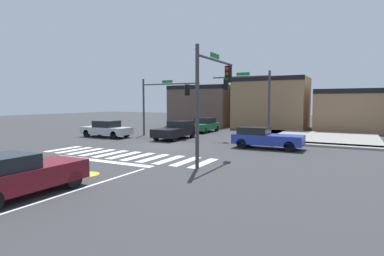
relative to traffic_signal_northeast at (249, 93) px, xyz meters
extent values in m
plane|color=#353538|center=(-4.42, -5.46, -3.87)|extent=(120.00, 120.00, 0.00)
cube|color=silver|center=(-9.64, -9.96, -3.86)|extent=(0.52, 2.79, 0.01)
cube|color=silver|center=(-8.59, -9.96, -3.86)|extent=(0.52, 2.79, 0.01)
cube|color=silver|center=(-7.55, -9.96, -3.86)|extent=(0.52, 2.79, 0.01)
cube|color=silver|center=(-6.51, -9.96, -3.86)|extent=(0.52, 2.79, 0.01)
cube|color=silver|center=(-5.46, -9.96, -3.86)|extent=(0.52, 2.79, 0.01)
cube|color=silver|center=(-4.42, -9.96, -3.86)|extent=(0.52, 2.79, 0.01)
cube|color=silver|center=(-3.38, -9.96, -3.86)|extent=(0.52, 2.79, 0.01)
cube|color=silver|center=(-2.33, -9.96, -3.86)|extent=(0.52, 2.79, 0.01)
cube|color=silver|center=(-1.29, -9.96, -3.86)|extent=(0.52, 2.79, 0.01)
cube|color=silver|center=(-0.25, -9.96, -3.86)|extent=(0.52, 2.79, 0.01)
cube|color=silver|center=(0.80, -9.96, -3.86)|extent=(0.52, 2.79, 0.01)
cube|color=white|center=(-4.42, -11.96, -3.86)|extent=(6.80, 0.50, 0.01)
cube|color=white|center=(-4.42, -14.96, -3.86)|extent=(0.16, 2.00, 0.01)
cylinder|color=yellow|center=(-2.65, -14.54, -3.86)|extent=(1.05, 1.05, 0.01)
cylinder|color=white|center=(-2.88, -14.54, -3.86)|extent=(0.17, 0.17, 0.00)
cylinder|color=white|center=(-2.41, -14.54, -3.86)|extent=(0.17, 0.17, 0.00)
cube|color=white|center=(-2.65, -14.54, -3.86)|extent=(0.47, 0.04, 0.00)
cube|color=gray|center=(4.58, -0.26, -3.79)|extent=(10.00, 1.60, 0.15)
cube|color=gray|center=(0.38, 4.54, -3.79)|extent=(1.60, 10.00, 0.15)
cube|color=gray|center=(4.58, 4.54, -3.79)|extent=(10.00, 10.00, 0.15)
cube|color=brown|center=(-10.47, 13.50, -1.22)|extent=(7.91, 5.93, 5.29)
cube|color=black|center=(-10.47, 10.74, 1.17)|extent=(7.91, 0.50, 0.50)
cube|color=#93704C|center=(-1.39, 13.65, -0.86)|extent=(8.25, 6.23, 6.02)
cube|color=black|center=(-1.39, 10.74, 1.91)|extent=(8.25, 0.50, 0.50)
cube|color=#93704C|center=(7.82, 13.18, -1.62)|extent=(8.37, 5.29, 4.50)
cube|color=black|center=(7.82, 10.74, 0.38)|extent=(8.37, 0.50, 0.50)
cylinder|color=#383A3D|center=(1.65, 0.00, -1.08)|extent=(0.18, 0.18, 5.57)
cylinder|color=#383A3D|center=(-0.72, 0.00, 1.30)|extent=(4.76, 0.12, 0.12)
cube|color=black|center=(-1.94, 0.00, 0.73)|extent=(0.32, 0.32, 0.95)
sphere|color=red|center=(-1.77, 0.00, 1.02)|extent=(0.22, 0.22, 0.22)
sphere|color=#4C330C|center=(-1.77, 0.00, 0.73)|extent=(0.22, 0.22, 0.22)
sphere|color=#0C3814|center=(-1.77, 0.00, 0.43)|extent=(0.22, 0.22, 0.22)
cube|color=#197233|center=(-0.49, 0.00, 1.52)|extent=(1.10, 0.03, 0.24)
cylinder|color=#383A3D|center=(-10.08, -0.36, -1.21)|extent=(0.18, 0.18, 5.31)
cylinder|color=#383A3D|center=(-7.15, -0.36, 0.89)|extent=(5.87, 0.12, 0.12)
cube|color=black|center=(-5.39, -0.36, 0.31)|extent=(0.32, 0.32, 0.95)
sphere|color=red|center=(-5.56, -0.36, 0.61)|extent=(0.22, 0.22, 0.22)
sphere|color=#4C330C|center=(-5.56, -0.36, 0.31)|extent=(0.22, 0.22, 0.22)
sphere|color=#0C3814|center=(-5.56, -0.36, 0.02)|extent=(0.22, 0.22, 0.22)
cube|color=#197233|center=(-7.44, -0.36, 1.11)|extent=(1.10, 0.03, 0.24)
cylinder|color=#383A3D|center=(1.02, -11.16, -0.96)|extent=(0.18, 0.18, 5.81)
cylinder|color=#383A3D|center=(1.02, -8.90, 1.45)|extent=(0.12, 4.52, 0.12)
cube|color=black|center=(1.02, -7.17, 0.87)|extent=(0.32, 0.32, 0.95)
sphere|color=red|center=(1.02, -7.34, 1.17)|extent=(0.22, 0.22, 0.22)
sphere|color=#4C330C|center=(1.02, -7.34, 0.87)|extent=(0.22, 0.22, 0.22)
sphere|color=#0C3814|center=(1.02, -7.34, 0.58)|extent=(0.22, 0.22, 0.22)
cube|color=#197233|center=(1.02, -9.13, 1.67)|extent=(0.03, 1.10, 0.24)
cube|color=#1E6638|center=(-6.37, 5.08, -3.27)|extent=(1.86, 4.27, 0.65)
cube|color=black|center=(-6.37, 5.38, -2.66)|extent=(1.63, 1.95, 0.56)
cylinder|color=black|center=(-5.55, 3.63, -3.56)|extent=(0.22, 0.61, 0.61)
cylinder|color=black|center=(-7.19, 3.63, -3.56)|extent=(0.22, 0.61, 0.61)
cylinder|color=black|center=(-5.55, 6.53, -3.56)|extent=(0.22, 0.61, 0.61)
cylinder|color=black|center=(-7.19, 6.53, -3.56)|extent=(0.22, 0.61, 0.61)
cube|color=maroon|center=(-2.22, -17.79, -3.23)|extent=(1.82, 4.26, 0.69)
cylinder|color=black|center=(-3.02, -16.34, -3.54)|extent=(0.22, 0.66, 0.66)
cylinder|color=black|center=(-1.42, -16.34, -3.54)|extent=(0.22, 0.66, 0.66)
cube|color=#B7BABF|center=(-12.04, -3.31, -3.26)|extent=(4.66, 1.83, 0.61)
cube|color=black|center=(-12.00, -3.31, -2.67)|extent=(1.97, 1.61, 0.58)
cylinder|color=black|center=(-10.45, -2.50, -3.53)|extent=(0.67, 0.22, 0.67)
cylinder|color=black|center=(-10.45, -4.11, -3.53)|extent=(0.67, 0.22, 0.67)
cylinder|color=black|center=(-13.62, -2.50, -3.53)|extent=(0.67, 0.22, 0.67)
cylinder|color=black|center=(-13.62, -4.11, -3.53)|extent=(0.67, 0.22, 0.67)
cube|color=black|center=(-5.89, -1.67, -3.24)|extent=(1.94, 4.58, 0.67)
cube|color=black|center=(-5.89, -0.63, -2.64)|extent=(1.70, 1.99, 0.53)
cylinder|color=black|center=(-5.03, -3.23, -3.55)|extent=(0.22, 0.64, 0.64)
cylinder|color=black|center=(-6.74, -3.23, -3.55)|extent=(0.22, 0.64, 0.64)
cylinder|color=black|center=(-5.03, -0.12, -3.55)|extent=(0.22, 0.64, 0.64)
cylinder|color=black|center=(-6.74, -0.12, -3.55)|extent=(0.22, 0.64, 0.64)
cube|color=#23389E|center=(2.45, -3.40, -3.24)|extent=(4.60, 1.80, 0.65)
cube|color=black|center=(1.49, -3.40, -2.68)|extent=(1.97, 1.59, 0.47)
cylinder|color=black|center=(4.01, -2.60, -3.53)|extent=(0.68, 0.22, 0.68)
cylinder|color=black|center=(4.01, -4.19, -3.53)|extent=(0.68, 0.22, 0.68)
cylinder|color=black|center=(0.89, -2.60, -3.53)|extent=(0.68, 0.22, 0.68)
cylinder|color=black|center=(0.89, -4.19, -3.53)|extent=(0.68, 0.22, 0.68)
camera|label=1|loc=(7.55, -24.13, -0.74)|focal=28.96mm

